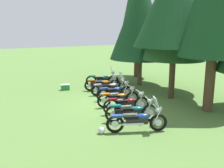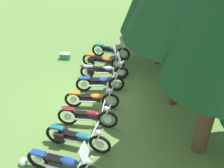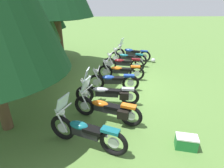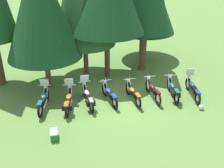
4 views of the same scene
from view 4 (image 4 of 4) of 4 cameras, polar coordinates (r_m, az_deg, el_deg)
name	(u,v)px [view 4 (image 4 of 4)]	position (r m, az deg, el deg)	size (l,w,h in m)	color
ground_plane	(122,102)	(13.99, 2.19, -3.95)	(80.00, 80.00, 0.00)	#547A38
motorcycle_0	(43,100)	(13.67, -14.38, -3.37)	(1.04, 2.08, 1.38)	black
motorcycle_1	(68,101)	(13.39, -9.25, -3.58)	(1.10, 2.15, 1.36)	black
motorcycle_2	(88,97)	(13.64, -5.12, -2.78)	(0.73, 2.33, 1.35)	black
motorcycle_3	(109,94)	(13.82, -0.54, -2.23)	(0.66, 2.17, 1.01)	black
motorcycle_4	(133,93)	(13.97, 4.51, -2.00)	(0.68, 2.21, 1.01)	black
motorcycle_5	(153,90)	(14.35, 8.70, -1.37)	(0.75, 2.19, 1.02)	black
motorcycle_6	(173,90)	(14.61, 12.89, -1.24)	(1.05, 2.15, 1.02)	black
motorcycle_7	(193,88)	(15.00, 16.79, -0.91)	(1.05, 2.22, 1.36)	black
pine_tree_1	(40,7)	(14.72, -15.03, 15.59)	(4.08, 4.08, 7.23)	brown
picnic_cooler	(54,135)	(11.67, -12.22, -10.50)	(0.42, 0.59, 0.37)	#1E7233
dropped_helmet	(201,107)	(14.04, 18.45, -4.70)	(0.27, 0.27, 0.27)	silver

